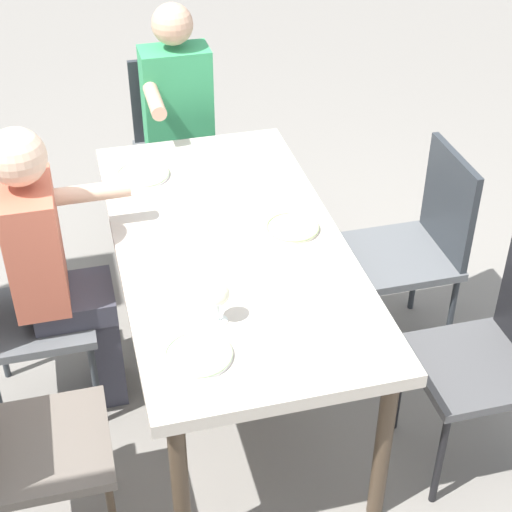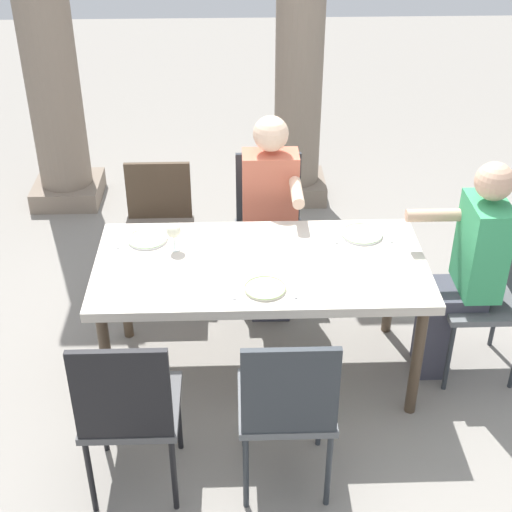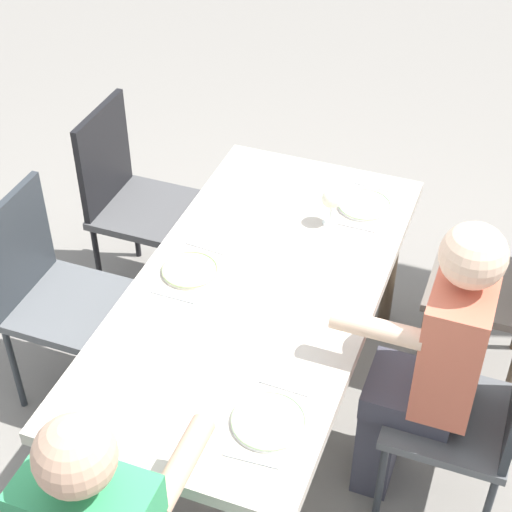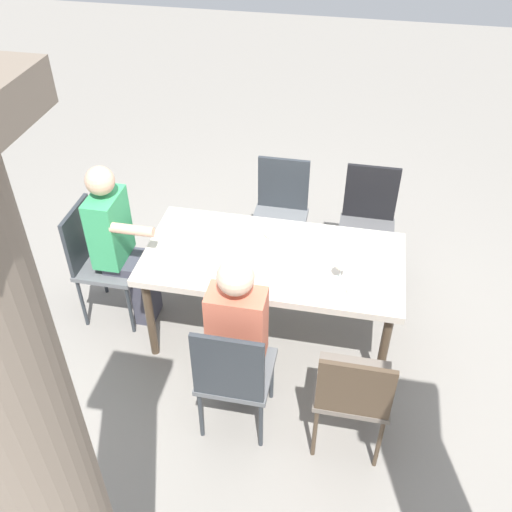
# 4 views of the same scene
# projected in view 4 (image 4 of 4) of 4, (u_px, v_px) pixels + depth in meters

# --- Properties ---
(ground_plane) EXTENTS (16.00, 16.00, 0.00)m
(ground_plane) POSITION_uv_depth(u_px,v_px,m) (271.00, 332.00, 4.40)
(ground_plane) COLOR gray
(dining_table) EXTENTS (1.77, 0.88, 0.75)m
(dining_table) POSITION_uv_depth(u_px,v_px,m) (273.00, 264.00, 3.97)
(dining_table) COLOR beige
(dining_table) RESTS_ON ground
(chair_west_north) EXTENTS (0.44, 0.44, 0.88)m
(chair_west_north) POSITION_uv_depth(u_px,v_px,m) (353.00, 391.00, 3.33)
(chair_west_north) COLOR #6A6158
(chair_west_north) RESTS_ON ground
(chair_west_south) EXTENTS (0.44, 0.44, 0.96)m
(chair_west_south) POSITION_uv_depth(u_px,v_px,m) (368.00, 219.00, 4.62)
(chair_west_south) COLOR #4F4F50
(chair_west_south) RESTS_ON ground
(chair_mid_north) EXTENTS (0.44, 0.44, 0.94)m
(chair_mid_north) POSITION_uv_depth(u_px,v_px,m) (233.00, 373.00, 3.42)
(chair_mid_north) COLOR #5B5E61
(chair_mid_north) RESTS_ON ground
(chair_mid_south) EXTENTS (0.44, 0.44, 0.95)m
(chair_mid_south) POSITION_uv_depth(u_px,v_px,m) (280.00, 209.00, 4.72)
(chair_mid_south) COLOR #5B5E61
(chair_mid_south) RESTS_ON ground
(chair_head_east) EXTENTS (0.44, 0.44, 0.95)m
(chair_head_east) POSITION_uv_depth(u_px,v_px,m) (99.00, 256.00, 4.26)
(chair_head_east) COLOR #5B5E61
(chair_head_east) RESTS_ON ground
(diner_woman_green) EXTENTS (0.35, 0.50, 1.28)m
(diner_woman_green) POSITION_uv_depth(u_px,v_px,m) (239.00, 331.00, 3.47)
(diner_woman_green) COLOR #3F3F4C
(diner_woman_green) RESTS_ON ground
(diner_man_white) EXTENTS (0.49, 0.35, 1.31)m
(diner_man_white) POSITION_uv_depth(u_px,v_px,m) (120.00, 243.00, 4.13)
(diner_man_white) COLOR #3F3F4C
(diner_man_white) RESTS_ON ground
(stone_column_centre) EXTENTS (0.48, 0.48, 2.82)m
(stone_column_centre) POSITION_uv_depth(u_px,v_px,m) (49.00, 505.00, 1.91)
(stone_column_centre) COLOR gray
(stone_column_centre) RESTS_ON ground
(plate_0) EXTENTS (0.22, 0.22, 0.02)m
(plate_0) POSITION_uv_depth(u_px,v_px,m) (363.00, 291.00, 3.64)
(plate_0) COLOR white
(plate_0) RESTS_ON dining_table
(wine_glass_0) EXTENTS (0.08, 0.08, 0.16)m
(wine_glass_0) POSITION_uv_depth(u_px,v_px,m) (341.00, 265.00, 3.68)
(wine_glass_0) COLOR white
(wine_glass_0) RESTS_ON dining_table
(fork_0) EXTENTS (0.03, 0.17, 0.01)m
(fork_0) POSITION_uv_depth(u_px,v_px,m) (387.00, 295.00, 3.62)
(fork_0) COLOR silver
(fork_0) RESTS_ON dining_table
(spoon_0) EXTENTS (0.02, 0.17, 0.01)m
(spoon_0) POSITION_uv_depth(u_px,v_px,m) (340.00, 288.00, 3.67)
(spoon_0) COLOR silver
(spoon_0) RESTS_ON dining_table
(plate_1) EXTENTS (0.21, 0.21, 0.02)m
(plate_1) POSITION_uv_depth(u_px,v_px,m) (278.00, 232.00, 4.12)
(plate_1) COLOR silver
(plate_1) RESTS_ON dining_table
(fork_1) EXTENTS (0.03, 0.17, 0.01)m
(fork_1) POSITION_uv_depth(u_px,v_px,m) (299.00, 236.00, 4.10)
(fork_1) COLOR silver
(fork_1) RESTS_ON dining_table
(spoon_1) EXTENTS (0.02, 0.17, 0.01)m
(spoon_1) POSITION_uv_depth(u_px,v_px,m) (257.00, 231.00, 4.15)
(spoon_1) COLOR silver
(spoon_1) RESTS_ON dining_table
(plate_2) EXTENTS (0.23, 0.23, 0.02)m
(plate_2) POSITION_uv_depth(u_px,v_px,m) (180.00, 268.00, 3.81)
(plate_2) COLOR white
(plate_2) RESTS_ON dining_table
(fork_2) EXTENTS (0.02, 0.17, 0.01)m
(fork_2) POSITION_uv_depth(u_px,v_px,m) (202.00, 272.00, 3.80)
(fork_2) COLOR silver
(fork_2) RESTS_ON dining_table
(spoon_2) EXTENTS (0.03, 0.17, 0.01)m
(spoon_2) POSITION_uv_depth(u_px,v_px,m) (159.00, 266.00, 3.84)
(spoon_2) COLOR silver
(spoon_2) RESTS_ON dining_table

